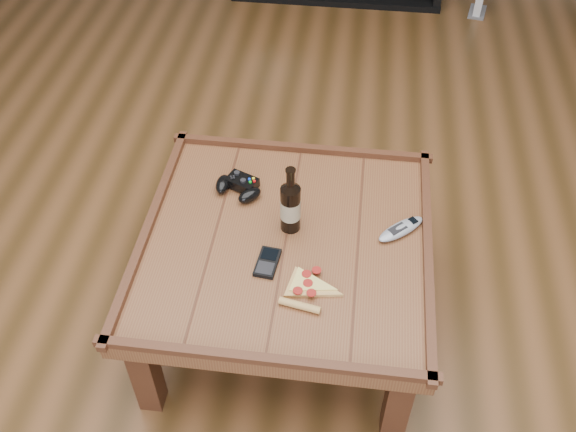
# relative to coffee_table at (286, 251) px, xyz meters

# --- Properties ---
(ground) EXTENTS (6.00, 6.00, 0.00)m
(ground) POSITION_rel_coffee_table_xyz_m (0.00, 0.00, -0.39)
(ground) COLOR #472E14
(ground) RESTS_ON ground
(coffee_table) EXTENTS (1.03, 1.03, 0.48)m
(coffee_table) POSITION_rel_coffee_table_xyz_m (0.00, 0.00, 0.00)
(coffee_table) COLOR brown
(coffee_table) RESTS_ON ground
(beer_bottle) EXTENTS (0.07, 0.07, 0.27)m
(beer_bottle) POSITION_rel_coffee_table_xyz_m (0.01, 0.06, 0.17)
(beer_bottle) COLOR black
(beer_bottle) RESTS_ON coffee_table
(game_controller) EXTENTS (0.19, 0.17, 0.05)m
(game_controller) POSITION_rel_coffee_table_xyz_m (-0.20, 0.22, 0.08)
(game_controller) COLOR black
(game_controller) RESTS_ON coffee_table
(pizza_slice) EXTENTS (0.19, 0.26, 0.02)m
(pizza_slice) POSITION_rel_coffee_table_xyz_m (0.09, -0.20, 0.07)
(pizza_slice) COLOR #DDAA60
(pizza_slice) RESTS_ON coffee_table
(smartphone) EXTENTS (0.08, 0.13, 0.02)m
(smartphone) POSITION_rel_coffee_table_xyz_m (-0.05, -0.11, 0.07)
(smartphone) COLOR black
(smartphone) RESTS_ON coffee_table
(remote_control) EXTENTS (0.19, 0.17, 0.03)m
(remote_control) POSITION_rel_coffee_table_xyz_m (0.39, 0.09, 0.07)
(remote_control) COLOR #8F949B
(remote_control) RESTS_ON coffee_table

